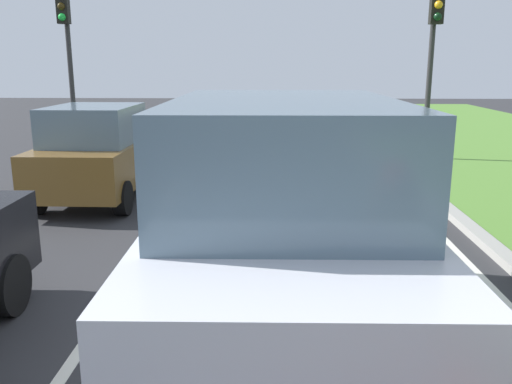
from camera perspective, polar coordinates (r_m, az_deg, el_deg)
ground_plane at (r=10.23m, az=-4.10°, el=-0.89°), size 60.00×60.00×0.00m
lane_line_center at (r=10.33m, az=-7.96°, el=-0.84°), size 0.12×32.00×0.01m
lane_line_right_edge at (r=10.49m, az=15.86°, el=-1.00°), size 0.12×32.00×0.01m
curb_right at (r=10.61m, az=18.50°, el=-0.71°), size 0.24×48.00×0.12m
car_suv_ahead at (r=4.51m, az=2.85°, el=-4.33°), size 2.02×4.53×2.28m
car_hatchback_far at (r=10.66m, az=-16.31°, el=4.02°), size 1.75×3.71×1.78m
traffic_light_near_right at (r=14.81m, az=18.32°, el=15.23°), size 0.32×0.50×4.72m
traffic_light_overhead_left at (r=16.53m, az=-19.46°, el=15.09°), size 0.32×0.50×4.70m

